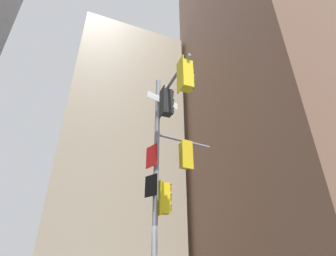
# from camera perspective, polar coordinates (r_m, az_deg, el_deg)

# --- Properties ---
(building_tower_right) EXTENTS (16.88, 16.88, 46.21)m
(building_tower_right) POSITION_cam_1_polar(r_m,az_deg,el_deg) (34.44, 22.65, 13.58)
(building_tower_right) COLOR brown
(building_tower_right) RESTS_ON ground
(building_mid_block) EXTENTS (13.63, 13.63, 30.57)m
(building_mid_block) POSITION_cam_1_polar(r_m,az_deg,el_deg) (34.39, -11.53, -3.62)
(building_mid_block) COLOR tan
(building_mid_block) RESTS_ON ground
(signal_pole_assembly) EXTENTS (3.04, 3.31, 8.22)m
(signal_pole_assembly) POSITION_cam_1_polar(r_m,az_deg,el_deg) (8.59, 0.12, -4.82)
(signal_pole_assembly) COLOR gray
(signal_pole_assembly) RESTS_ON ground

